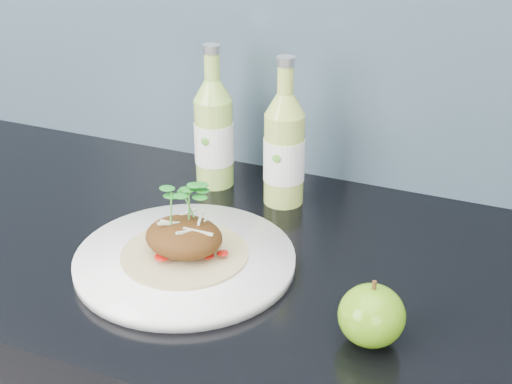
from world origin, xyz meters
TOP-DOWN VIEW (x-y plane):
  - dinner_plate at (-0.05, 1.63)m, footprint 0.33×0.33m
  - pork_taco at (-0.05, 1.63)m, footprint 0.17×0.17m
  - green_apple at (0.22, 1.57)m, footprint 0.10×0.10m
  - cider_bottle_left at (-0.13, 1.88)m, footprint 0.08×0.08m
  - cider_bottle_right at (0.00, 1.86)m, footprint 0.08×0.08m

SIDE VIEW (x-z plane):
  - dinner_plate at x=-0.05m, z-range 0.90..0.92m
  - green_apple at x=0.22m, z-range 0.90..0.98m
  - pork_taco at x=-0.05m, z-range 0.89..1.00m
  - cider_bottle_left at x=-0.13m, z-range 0.87..1.11m
  - cider_bottle_right at x=0.00m, z-range 0.87..1.11m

